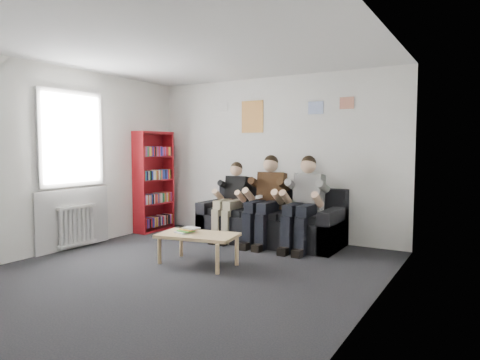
% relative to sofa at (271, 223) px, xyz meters
% --- Properties ---
extents(room_shell, '(5.00, 5.00, 5.00)m').
position_rel_sofa_xyz_m(room_shell, '(-0.18, -2.07, 1.03)').
color(room_shell, black).
rests_on(room_shell, ground).
extents(sofa, '(2.27, 0.93, 0.88)m').
position_rel_sofa_xyz_m(sofa, '(0.00, 0.00, 0.00)').
color(sofa, black).
rests_on(sofa, ground).
extents(bookshelf, '(0.27, 0.81, 1.81)m').
position_rel_sofa_xyz_m(bookshelf, '(-2.27, -0.22, 0.59)').
color(bookshelf, maroon).
rests_on(bookshelf, ground).
extents(coffee_table, '(1.01, 0.56, 0.40)m').
position_rel_sofa_xyz_m(coffee_table, '(-0.23, -1.67, 0.04)').
color(coffee_table, '#D9B07D').
rests_on(coffee_table, ground).
extents(game_cases, '(0.26, 0.24, 0.06)m').
position_rel_sofa_xyz_m(game_cases, '(-0.40, -1.68, 0.12)').
color(game_cases, silver).
rests_on(game_cases, coffee_table).
extents(person_left, '(0.37, 0.80, 1.28)m').
position_rel_sofa_xyz_m(person_left, '(-0.63, -0.20, 0.33)').
color(person_left, black).
rests_on(person_left, sofa).
extents(person_middle, '(0.43, 0.92, 1.40)m').
position_rel_sofa_xyz_m(person_middle, '(0.00, -0.21, 0.38)').
color(person_middle, '#462E17').
rests_on(person_middle, sofa).
extents(person_right, '(0.43, 0.92, 1.40)m').
position_rel_sofa_xyz_m(person_right, '(0.63, -0.21, 0.38)').
color(person_right, white).
rests_on(person_right, sofa).
extents(radiator, '(0.10, 0.64, 0.60)m').
position_rel_sofa_xyz_m(radiator, '(-2.33, -1.87, 0.03)').
color(radiator, white).
rests_on(radiator, ground).
extents(window, '(0.05, 1.30, 2.36)m').
position_rel_sofa_xyz_m(window, '(-2.40, -1.87, 0.71)').
color(window, white).
rests_on(window, room_shell).
extents(poster_large, '(0.42, 0.01, 0.55)m').
position_rel_sofa_xyz_m(poster_large, '(-0.58, 0.42, 1.73)').
color(poster_large, '#DCBC4D').
rests_on(poster_large, room_shell).
extents(poster_blue, '(0.25, 0.01, 0.20)m').
position_rel_sofa_xyz_m(poster_blue, '(0.57, 0.42, 1.83)').
color(poster_blue, '#406FDA').
rests_on(poster_blue, room_shell).
extents(poster_pink, '(0.22, 0.01, 0.18)m').
position_rel_sofa_xyz_m(poster_pink, '(1.07, 0.42, 1.88)').
color(poster_pink, '#C53D83').
rests_on(poster_pink, room_shell).
extents(poster_sign, '(0.20, 0.01, 0.14)m').
position_rel_sofa_xyz_m(poster_sign, '(-1.18, 0.42, 1.93)').
color(poster_sign, white).
rests_on(poster_sign, room_shell).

